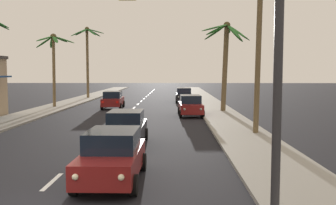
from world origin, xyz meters
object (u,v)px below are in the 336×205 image
Objects in this scene: sedan_lead_at_stop_bar at (112,156)px; sedan_third_in_queue at (126,128)px; sedan_oncoming_far at (113,100)px; sedan_parked_nearest_kerb at (184,95)px; sedan_parked_mid_kerb at (191,105)px; palm_left_third at (54,52)px; traffic_signal_mast at (137,5)px; palm_right_third at (226,49)px; palm_right_second at (260,5)px; palm_left_farthest at (87,46)px.

sedan_lead_at_stop_bar is 6.11m from sedan_third_in_queue.
sedan_oncoming_far is 1.01× the size of sedan_parked_nearest_kerb.
sedan_parked_mid_kerb is (3.68, 12.40, 0.00)m from sedan_third_in_queue.
sedan_oncoming_far is 7.46m from palm_left_third.
sedan_oncoming_far is 9.53m from sedan_parked_mid_kerb.
traffic_signal_mast is 24.96m from palm_right_third.
sedan_third_in_queue is at bearing -156.18° from palm_right_second.
palm_left_farthest is (0.31, 13.00, 1.44)m from palm_left_third.
palm_right_second reaches higher than palm_right_third.
sedan_parked_nearest_kerb is 15.44m from palm_left_third.
palm_left_farthest reaches higher than sedan_oncoming_far.
palm_right_third reaches higher than sedan_lead_at_stop_bar.
traffic_signal_mast reaches higher than sedan_parked_mid_kerb.
sedan_lead_at_stop_bar is 18.80m from sedan_parked_mid_kerb.
sedan_third_in_queue and sedan_parked_nearest_kerb have the same top height.
sedan_third_in_queue and sedan_parked_mid_kerb have the same top height.
traffic_signal_mast reaches higher than sedan_lead_at_stop_bar.
palm_left_third is at bearing 167.06° from palm_right_third.
sedan_parked_nearest_kerb is (3.49, 26.07, 0.00)m from sedan_third_in_queue.
sedan_third_in_queue is 0.99× the size of sedan_oncoming_far.
palm_right_second is at bearing -60.72° from palm_left_farthest.
sedan_oncoming_far is at bearing -4.62° from palm_left_third.
sedan_lead_at_stop_bar and sedan_parked_mid_kerb have the same top height.
sedan_parked_mid_kerb is at bearing -137.96° from palm_right_third.
sedan_oncoming_far is 15.77m from palm_left_farthest.
traffic_signal_mast is at bearing -75.54° from palm_left_farthest.
sedan_third_in_queue is 0.47× the size of palm_left_farthest.
palm_left_third is 0.92× the size of palm_right_third.
palm_right_second is (6.72, 9.22, 6.39)m from sedan_lead_at_stop_bar.
palm_right_second is at bearing -81.15° from sedan_parked_nearest_kerb.
sedan_third_in_queue is (-1.46, 9.11, -4.31)m from traffic_signal_mast.
sedan_third_in_queue is 26.30m from sedan_parked_nearest_kerb.
sedan_parked_mid_kerb is (3.34, 18.50, 0.00)m from sedan_lead_at_stop_bar.
palm_left_third is (-13.12, 6.61, 4.62)m from sedan_parked_mid_kerb.
palm_left_farthest reaches higher than sedan_lead_at_stop_bar.
sedan_parked_nearest_kerb is 12.25m from palm_right_third.
sedan_parked_mid_kerb is 24.20m from palm_left_farthest.
sedan_third_in_queue and sedan_oncoming_far have the same top height.
traffic_signal_mast is at bearing -95.88° from sedan_parked_mid_kerb.
sedan_parked_mid_kerb is at bearing -56.83° from palm_left_farthest.
palm_left_farthest reaches higher than sedan_third_in_queue.
sedan_lead_at_stop_bar is at bearing -95.58° from sedan_parked_nearest_kerb.
palm_right_second is (16.50, -15.89, 1.77)m from palm_left_third.
sedan_lead_at_stop_bar and sedan_parked_nearest_kerb have the same top height.
sedan_parked_nearest_kerb is at bearing 86.71° from traffic_signal_mast.
palm_right_second reaches higher than sedan_lead_at_stop_bar.
sedan_lead_at_stop_bar is 0.61× the size of palm_left_third.
palm_left_farthest is at bearing 154.81° from sedan_parked_nearest_kerb.
sedan_third_in_queue is 0.56× the size of palm_right_third.
palm_right_second reaches higher than sedan_oncoming_far.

